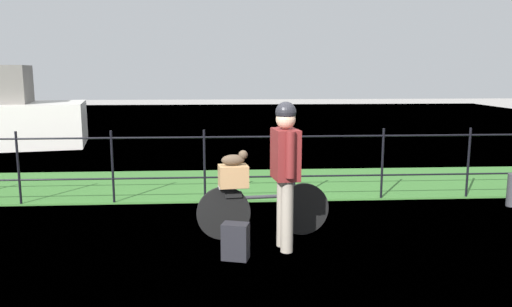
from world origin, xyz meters
TOP-DOWN VIEW (x-y plane):
  - ground_plane at (0.00, 0.00)m, footprint 60.00×60.00m
  - grass_strip at (0.00, 3.50)m, footprint 27.00×2.40m
  - harbor_water at (0.00, 9.81)m, footprint 30.00×30.00m
  - iron_fence at (-0.00, 2.33)m, footprint 18.04×0.04m
  - bicycle_main at (0.07, 0.67)m, footprint 1.63×0.27m
  - wooden_crate at (-0.28, 0.63)m, footprint 0.37×0.31m
  - terrier_dog at (-0.26, 0.63)m, footprint 0.32×0.17m
  - cyclist_person at (0.29, 0.24)m, footprint 0.31×0.54m
  - backpack_on_paving at (-0.28, -0.04)m, footprint 0.32×0.25m

SIDE VIEW (x-z plane):
  - ground_plane at x=0.00m, z-range 0.00..0.00m
  - harbor_water at x=0.00m, z-range 0.00..0.00m
  - grass_strip at x=0.00m, z-range 0.00..0.03m
  - backpack_on_paving at x=-0.28m, z-range 0.00..0.40m
  - bicycle_main at x=0.07m, z-range 0.02..0.67m
  - iron_fence at x=0.00m, z-range 0.08..1.21m
  - wooden_crate at x=-0.28m, z-range 0.65..0.91m
  - terrier_dog at x=-0.26m, z-range 0.89..1.07m
  - cyclist_person at x=0.29m, z-range 0.16..1.84m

